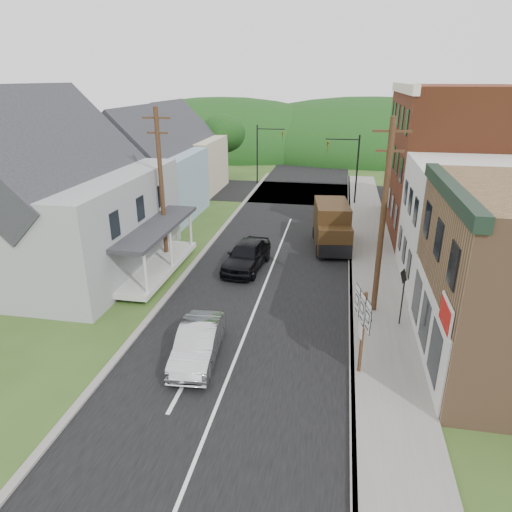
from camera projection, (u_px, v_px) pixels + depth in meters
The scene contains 24 objects.
ground at pixel (243, 339), 19.56m from camera, with size 120.00×120.00×0.00m, color #2D4719.
road at pixel (276, 256), 28.71m from camera, with size 9.00×90.00×0.02m, color black.
cross_road at pixel (301, 193), 44.27m from camera, with size 60.00×9.00×0.02m, color black.
sidewalk_right at pixel (374, 274), 25.85m from camera, with size 2.80×55.00×0.15m, color slate.
curb_right at pixel (350, 272), 26.08m from camera, with size 0.20×55.00×0.15m, color slate.
curb_left at pixel (196, 261), 27.65m from camera, with size 0.30×55.00×0.12m, color slate.
storefront_white at pixel (489, 229), 23.31m from camera, with size 8.00×7.00×6.50m, color silver.
storefront_red at pixel (455, 162), 31.36m from camera, with size 8.00×12.00×10.00m, color #632D17.
house_gray at pixel (56, 197), 25.55m from camera, with size 10.20×12.24×8.35m.
house_blue at pixel (151, 170), 35.64m from camera, with size 7.14×8.16×7.28m.
house_cream at pixel (183, 153), 43.96m from camera, with size 7.14×8.16×7.28m.
utility_pole_right at pixel (383, 219), 20.10m from camera, with size 1.60×0.26×9.00m.
utility_pole_left at pixel (161, 185), 26.28m from camera, with size 1.60×0.26×9.00m.
traffic_signal_right at pixel (349, 161), 38.96m from camera, with size 2.87×0.20×6.00m.
traffic_signal_left at pixel (264, 147), 46.83m from camera, with size 2.87×0.20×6.00m.
tree_left_b at pixel (39, 164), 31.65m from camera, with size 4.80×4.80×6.94m.
tree_left_c at pixel (74, 134), 38.93m from camera, with size 5.80×5.80×8.41m.
tree_left_d at pixel (223, 133), 48.59m from camera, with size 4.80×4.80×6.94m.
forested_ridge at pixel (318, 151), 69.89m from camera, with size 90.00×30.00×16.00m, color black.
silver_sedan at pixel (198, 343), 17.92m from camera, with size 1.51×4.33×1.43m, color #ACACB1.
dark_sedan at pixel (247, 255), 26.48m from camera, with size 1.96×4.86×1.66m, color black.
delivery_van at pixel (332, 226), 29.58m from camera, with size 2.70×5.38×2.89m.
route_sign_cluster at pixel (362, 321), 16.41m from camera, with size 0.54×1.83×3.28m.
warning_sign at pixel (403, 289), 19.85m from camera, with size 0.22×0.72×2.70m.
Camera 1 is at (3.62, -16.52, 10.46)m, focal length 32.00 mm.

